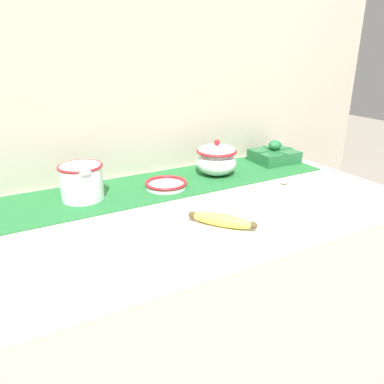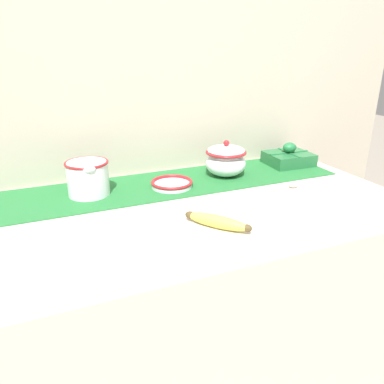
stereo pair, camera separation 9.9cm
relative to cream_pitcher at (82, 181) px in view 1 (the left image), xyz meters
name	(u,v)px [view 1 (the left image)]	position (x,y,z in m)	size (l,w,h in m)	color
countertop	(192,330)	(0.25, -0.19, -0.49)	(1.21, 0.66, 0.87)	beige
back_wall	(139,72)	(0.25, 0.16, 0.28)	(2.01, 0.04, 2.40)	#B7AD99
table_runner	(164,184)	(0.25, 0.00, -0.06)	(1.11, 0.26, 0.00)	#236B33
cream_pitcher	(82,181)	(0.00, 0.00, 0.00)	(0.12, 0.14, 0.10)	white
sugar_bowl	(217,159)	(0.45, 0.00, 0.00)	(0.14, 0.14, 0.12)	white
small_dish	(166,184)	(0.25, -0.03, -0.04)	(0.13, 0.13, 0.02)	white
banana	(222,220)	(0.25, -0.34, -0.04)	(0.13, 0.15, 0.03)	#DBCC4C
spoon	(280,184)	(0.58, -0.18, -0.05)	(0.18, 0.02, 0.01)	#A89E89
gift_box	(274,155)	(0.72, 0.02, -0.03)	(0.16, 0.14, 0.08)	#236638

